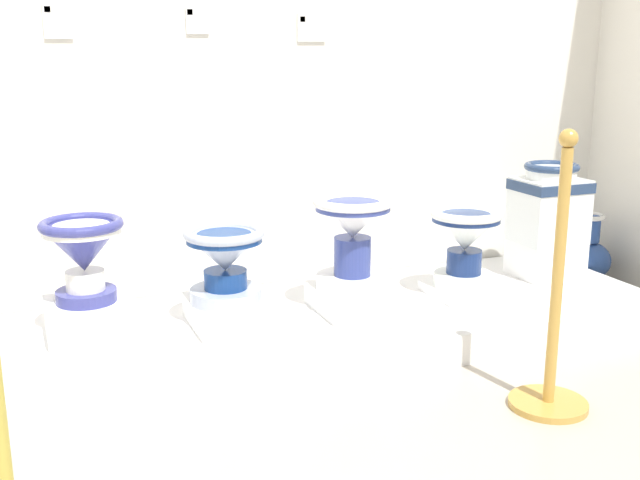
{
  "coord_description": "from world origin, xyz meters",
  "views": [
    {
      "loc": [
        0.91,
        -0.56,
        1.24
      ],
      "look_at": [
        2.09,
        2.38,
        0.45
      ],
      "focal_mm": 43.13,
      "sensor_mm": 36.0,
      "label": 1
    }
  ],
  "objects_px": {
    "plinth_block_rightmost": "(463,290)",
    "antique_toilet_rightmost": "(465,237)",
    "info_placard_second": "(57,20)",
    "decorative_vase_corner": "(586,256)",
    "info_placard_fourth": "(311,28)",
    "info_placard_third": "(197,20)",
    "stanchion_post_near_left": "(0,424)",
    "plinth_block_broad_patterned": "(227,313)",
    "antique_toilet_pale_glazed": "(353,231)",
    "plinth_block_squat_floral": "(545,259)",
    "antique_toilet_squat_floral": "(549,201)",
    "stanchion_post_near_right": "(553,336)",
    "plinth_block_leftmost": "(88,318)",
    "antique_toilet_broad_patterned": "(225,257)",
    "plinth_block_pale_glazed": "(352,299)",
    "antique_toilet_leftmost": "(83,249)"
  },
  "relations": [
    {
      "from": "plinth_block_rightmost",
      "to": "antique_toilet_rightmost",
      "type": "relative_size",
      "value": 0.9
    },
    {
      "from": "info_placard_second",
      "to": "decorative_vase_corner",
      "type": "bearing_deg",
      "value": -5.86
    },
    {
      "from": "info_placard_fourth",
      "to": "plinth_block_rightmost",
      "type": "bearing_deg",
      "value": -43.65
    },
    {
      "from": "info_placard_third",
      "to": "stanchion_post_near_left",
      "type": "xyz_separation_m",
      "value": [
        -0.89,
        -1.46,
        -1.05
      ]
    },
    {
      "from": "info_placard_second",
      "to": "info_placard_third",
      "type": "relative_size",
      "value": 1.26
    },
    {
      "from": "plinth_block_broad_patterned",
      "to": "antique_toilet_pale_glazed",
      "type": "height_order",
      "value": "antique_toilet_pale_glazed"
    },
    {
      "from": "antique_toilet_pale_glazed",
      "to": "plinth_block_squat_floral",
      "type": "xyz_separation_m",
      "value": [
        1.11,
        0.12,
        -0.27
      ]
    },
    {
      "from": "antique_toilet_squat_floral",
      "to": "stanchion_post_near_right",
      "type": "height_order",
      "value": "stanchion_post_near_right"
    },
    {
      "from": "plinth_block_leftmost",
      "to": "antique_toilet_squat_floral",
      "type": "bearing_deg",
      "value": 0.04
    },
    {
      "from": "antique_toilet_rightmost",
      "to": "decorative_vase_corner",
      "type": "bearing_deg",
      "value": 15.26
    },
    {
      "from": "plinth_block_broad_patterned",
      "to": "antique_toilet_broad_patterned",
      "type": "xyz_separation_m",
      "value": [
        0.0,
        0.0,
        0.24
      ]
    },
    {
      "from": "info_placard_second",
      "to": "info_placard_fourth",
      "type": "distance_m",
      "value": 1.11
    },
    {
      "from": "plinth_block_pale_glazed",
      "to": "info_placard_third",
      "type": "relative_size",
      "value": 3.16
    },
    {
      "from": "antique_toilet_squat_floral",
      "to": "stanchion_post_near_left",
      "type": "relative_size",
      "value": 0.39
    },
    {
      "from": "antique_toilet_broad_patterned",
      "to": "stanchion_post_near_left",
      "type": "relative_size",
      "value": 0.33
    },
    {
      "from": "plinth_block_rightmost",
      "to": "plinth_block_pale_glazed",
      "type": "bearing_deg",
      "value": 179.77
    },
    {
      "from": "plinth_block_rightmost",
      "to": "info_placard_second",
      "type": "bearing_deg",
      "value": 162.57
    },
    {
      "from": "antique_toilet_leftmost",
      "to": "plinth_block_broad_patterned",
      "type": "xyz_separation_m",
      "value": [
        0.54,
        -0.09,
        -0.31
      ]
    },
    {
      "from": "info_placard_second",
      "to": "info_placard_fourth",
      "type": "height_order",
      "value": "info_placard_second"
    },
    {
      "from": "antique_toilet_squat_floral",
      "to": "plinth_block_pale_glazed",
      "type": "bearing_deg",
      "value": -174.04
    },
    {
      "from": "plinth_block_pale_glazed",
      "to": "antique_toilet_squat_floral",
      "type": "xyz_separation_m",
      "value": [
        1.11,
        0.12,
        0.33
      ]
    },
    {
      "from": "plinth_block_squat_floral",
      "to": "info_placard_third",
      "type": "distance_m",
      "value": 2.03
    },
    {
      "from": "plinth_block_pale_glazed",
      "to": "info_placard_third",
      "type": "bearing_deg",
      "value": 134.99
    },
    {
      "from": "plinth_block_pale_glazed",
      "to": "antique_toilet_pale_glazed",
      "type": "bearing_deg",
      "value": 0.0
    },
    {
      "from": "plinth_block_broad_patterned",
      "to": "info_placard_third",
      "type": "height_order",
      "value": "info_placard_third"
    },
    {
      "from": "stanchion_post_near_left",
      "to": "antique_toilet_rightmost",
      "type": "bearing_deg",
      "value": 25.42
    },
    {
      "from": "plinth_block_pale_glazed",
      "to": "stanchion_post_near_left",
      "type": "xyz_separation_m",
      "value": [
        -1.41,
        -0.94,
        0.13
      ]
    },
    {
      "from": "plinth_block_pale_glazed",
      "to": "antique_toilet_rightmost",
      "type": "bearing_deg",
      "value": -0.23
    },
    {
      "from": "antique_toilet_rightmost",
      "to": "antique_toilet_broad_patterned",
      "type": "bearing_deg",
      "value": 178.38
    },
    {
      "from": "plinth_block_broad_patterned",
      "to": "stanchion_post_near_left",
      "type": "height_order",
      "value": "stanchion_post_near_left"
    },
    {
      "from": "plinth_block_squat_floral",
      "to": "stanchion_post_near_left",
      "type": "xyz_separation_m",
      "value": [
        -2.53,
        -1.06,
        0.09
      ]
    },
    {
      "from": "plinth_block_broad_patterned",
      "to": "antique_toilet_pale_glazed",
      "type": "distance_m",
      "value": 0.63
    },
    {
      "from": "plinth_block_pale_glazed",
      "to": "decorative_vase_corner",
      "type": "distance_m",
      "value": 1.52
    },
    {
      "from": "plinth_block_squat_floral",
      "to": "info_placard_third",
      "type": "relative_size",
      "value": 2.59
    },
    {
      "from": "plinth_block_rightmost",
      "to": "stanchion_post_near_right",
      "type": "bearing_deg",
      "value": -102.17
    },
    {
      "from": "antique_toilet_pale_glazed",
      "to": "info_placard_second",
      "type": "height_order",
      "value": "info_placard_second"
    },
    {
      "from": "antique_toilet_broad_patterned",
      "to": "info_placard_third",
      "type": "distance_m",
      "value": 1.06
    },
    {
      "from": "plinth_block_rightmost",
      "to": "stanchion_post_near_left",
      "type": "relative_size",
      "value": 0.32
    },
    {
      "from": "antique_toilet_leftmost",
      "to": "stanchion_post_near_right",
      "type": "relative_size",
      "value": 0.34
    },
    {
      "from": "antique_toilet_squat_floral",
      "to": "decorative_vase_corner",
      "type": "distance_m",
      "value": 0.54
    },
    {
      "from": "info_placard_second",
      "to": "stanchion_post_near_right",
      "type": "xyz_separation_m",
      "value": [
        1.47,
        -1.39,
        -1.09
      ]
    },
    {
      "from": "stanchion_post_near_left",
      "to": "stanchion_post_near_right",
      "type": "xyz_separation_m",
      "value": [
        1.79,
        0.07,
        -0.04
      ]
    },
    {
      "from": "plinth_block_leftmost",
      "to": "antique_toilet_broad_patterned",
      "type": "distance_m",
      "value": 0.59
    },
    {
      "from": "antique_toilet_squat_floral",
      "to": "info_placard_fourth",
      "type": "xyz_separation_m",
      "value": [
        -1.1,
        0.4,
        0.82
      ]
    },
    {
      "from": "antique_toilet_rightmost",
      "to": "decorative_vase_corner",
      "type": "height_order",
      "value": "antique_toilet_rightmost"
    },
    {
      "from": "antique_toilet_broad_patterned",
      "to": "stanchion_post_near_right",
      "type": "relative_size",
      "value": 0.33
    },
    {
      "from": "plinth_block_leftmost",
      "to": "stanchion_post_near_left",
      "type": "relative_size",
      "value": 0.32
    },
    {
      "from": "plinth_block_leftmost",
      "to": "antique_toilet_pale_glazed",
      "type": "bearing_deg",
      "value": -5.98
    },
    {
      "from": "antique_toilet_rightmost",
      "to": "plinth_block_squat_floral",
      "type": "xyz_separation_m",
      "value": [
        0.55,
        0.12,
        -0.19
      ]
    },
    {
      "from": "plinth_block_broad_patterned",
      "to": "plinth_block_rightmost",
      "type": "relative_size",
      "value": 1.19
    }
  ]
}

